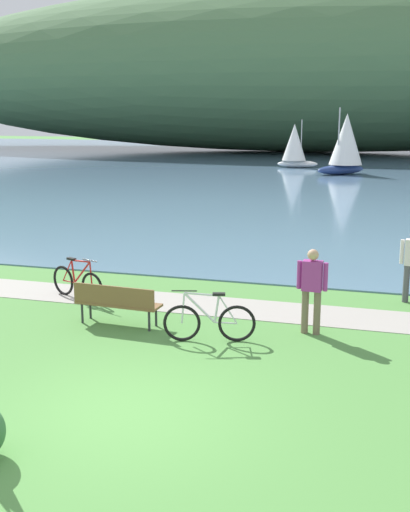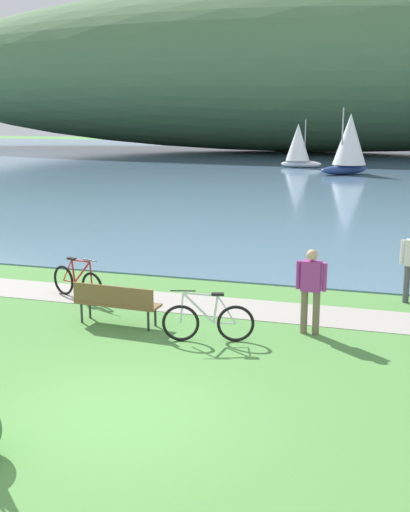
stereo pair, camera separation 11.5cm
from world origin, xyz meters
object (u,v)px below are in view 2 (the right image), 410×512
object	(u,v)px
park_bench_near_camera	(116,301)
sailboat_nearest_to_shore	(349,143)
sailboat_mid_bay	(298,145)
bicycle_beside_path	(208,321)
bicycle_leaning_near_bench	(78,282)
person_on_the_grass	(311,286)

from	to	relation	value
park_bench_near_camera	sailboat_nearest_to_shore	distance (m)	34.99
sailboat_mid_bay	bicycle_beside_path	bearing A→B (deg)	-83.45
park_bench_near_camera	sailboat_nearest_to_shore	size ratio (longest dim) A/B	0.40
bicycle_leaning_near_bench	bicycle_beside_path	world-z (taller)	same
bicycle_leaning_near_bench	sailboat_nearest_to_shore	distance (m)	33.60
bicycle_beside_path	sailboat_mid_bay	bearing A→B (deg)	96.55
park_bench_near_camera	bicycle_beside_path	world-z (taller)	bicycle_beside_path
bicycle_leaning_near_bench	sailboat_nearest_to_shore	bearing A→B (deg)	84.10
sailboat_mid_bay	bicycle_leaning_near_bench	bearing A→B (deg)	-88.74
bicycle_leaning_near_bench	sailboat_mid_bay	distance (m)	38.23
person_on_the_grass	bicycle_leaning_near_bench	bearing A→B (deg)	170.99
bicycle_leaning_near_bench	park_bench_near_camera	bearing A→B (deg)	-42.26
sailboat_nearest_to_shore	person_on_the_grass	bearing A→B (deg)	-86.47
bicycle_beside_path	person_on_the_grass	world-z (taller)	person_on_the_grass
park_bench_near_camera	bicycle_beside_path	bearing A→B (deg)	-9.71
park_bench_near_camera	bicycle_beside_path	xyz separation A→B (m)	(2.07, -0.35, -0.12)
sailboat_nearest_to_shore	sailboat_mid_bay	world-z (taller)	sailboat_nearest_to_shore
bicycle_leaning_near_bench	bicycle_beside_path	bearing A→B (deg)	-26.68
bicycle_beside_path	sailboat_nearest_to_shore	size ratio (longest dim) A/B	0.37
person_on_the_grass	sailboat_mid_bay	world-z (taller)	sailboat_mid_bay
bicycle_leaning_near_bench	person_on_the_grass	distance (m)	5.66
bicycle_beside_path	sailboat_nearest_to_shore	bearing A→B (deg)	90.51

